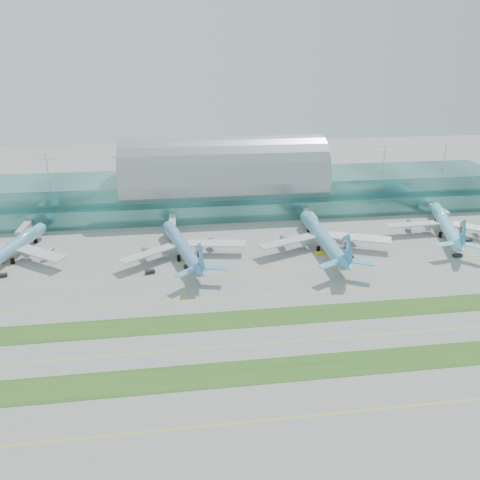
{
  "coord_description": "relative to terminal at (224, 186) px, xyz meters",
  "views": [
    {
      "loc": [
        -26.37,
        -141.9,
        90.7
      ],
      "look_at": [
        0.0,
        55.0,
        9.0
      ],
      "focal_mm": 35.0,
      "sensor_mm": 36.0,
      "label": 1
    }
  ],
  "objects": [
    {
      "name": "grass_strip_near",
      "position": [
        -0.01,
        -156.79,
        -14.19
      ],
      "size": [
        420.0,
        12.0,
        0.08
      ],
      "primitive_type": "cube",
      "color": "#2D591E",
      "rests_on": "ground"
    },
    {
      "name": "ground",
      "position": [
        -0.01,
        -128.79,
        -14.23
      ],
      "size": [
        700.0,
        700.0,
        0.0
      ],
      "primitive_type": "plane",
      "color": "gray",
      "rests_on": "ground"
    },
    {
      "name": "gse_c",
      "position": [
        -40.93,
        -84.63,
        -13.45
      ],
      "size": [
        4.42,
        3.17,
        1.55
      ],
      "primitive_type": "cube",
      "rotation": [
        0.0,
        0.0,
        0.29
      ],
      "color": "black",
      "rests_on": "ground"
    },
    {
      "name": "gse_d",
      "position": [
        -24.59,
        -81.43,
        -13.47
      ],
      "size": [
        3.82,
        2.66,
        1.52
      ],
      "primitive_type": "cube",
      "rotation": [
        0.0,
        0.0,
        0.3
      ],
      "color": "black",
      "rests_on": "ground"
    },
    {
      "name": "grass_strip_far",
      "position": [
        -0.01,
        -126.79,
        -14.19
      ],
      "size": [
        420.0,
        12.0,
        0.08
      ],
      "primitive_type": "cube",
      "color": "#2D591E",
      "rests_on": "ground"
    },
    {
      "name": "gse_b",
      "position": [
        -103.26,
        -79.84,
        -13.45
      ],
      "size": [
        3.84,
        2.35,
        1.55
      ],
      "primitive_type": "cube",
      "rotation": [
        0.0,
        0.0,
        0.2
      ],
      "color": "black",
      "rests_on": "ground"
    },
    {
      "name": "taxiline_d",
      "position": [
        -0.01,
        -88.79,
        -14.22
      ],
      "size": [
        420.0,
        0.35,
        0.01
      ],
      "primitive_type": "cube",
      "color": "yellow",
      "rests_on": "ground"
    },
    {
      "name": "airliner_d",
      "position": [
        110.13,
        -59.04,
        -8.18
      ],
      "size": [
        59.33,
        68.98,
        19.59
      ],
      "rotation": [
        0.0,
        0.0,
        -0.33
      ],
      "color": "#71DDF9",
      "rests_on": "ground"
    },
    {
      "name": "airliner_c",
      "position": [
        41.01,
        -68.08,
        -7.86
      ],
      "size": [
        66.15,
        74.93,
        20.66
      ],
      "rotation": [
        0.0,
        0.0,
        0.0
      ],
      "color": "#5CA7CB",
      "rests_on": "ground"
    },
    {
      "name": "taxiline_c",
      "position": [
        -0.01,
        -110.79,
        -14.22
      ],
      "size": [
        420.0,
        0.35,
        0.01
      ],
      "primitive_type": "cube",
      "color": "yellow",
      "rests_on": "ground"
    },
    {
      "name": "gse_e",
      "position": [
        37.81,
        -75.31,
        -13.5
      ],
      "size": [
        3.58,
        2.25,
        1.45
      ],
      "primitive_type": "cube",
      "rotation": [
        0.0,
        0.0,
        0.12
      ],
      "color": "#CFBD0C",
      "rests_on": "ground"
    },
    {
      "name": "taxiline_b",
      "position": [
        -0.01,
        -142.79,
        -14.22
      ],
      "size": [
        420.0,
        0.35,
        0.01
      ],
      "primitive_type": "cube",
      "color": "yellow",
      "rests_on": "ground"
    },
    {
      "name": "taxiline_a",
      "position": [
        -0.01,
        -176.79,
        -14.22
      ],
      "size": [
        420.0,
        0.35,
        0.01
      ],
      "primitive_type": "cube",
      "color": "yellow",
      "rests_on": "ground"
    },
    {
      "name": "terminal",
      "position": [
        0.0,
        0.0,
        0.0
      ],
      "size": [
        340.0,
        69.1,
        36.0
      ],
      "color": "#3D7A75",
      "rests_on": "ground"
    },
    {
      "name": "airliner_a",
      "position": [
        -104.75,
        -62.05,
        -8.47
      ],
      "size": [
        57.79,
        66.76,
        18.65
      ],
      "rotation": [
        0.0,
        0.0,
        -0.26
      ],
      "color": "#5CA4CC",
      "rests_on": "ground"
    },
    {
      "name": "gse_h",
      "position": [
        117.57,
        -69.05,
        -13.6
      ],
      "size": [
        3.67,
        2.09,
        1.26
      ],
      "primitive_type": "cube",
      "rotation": [
        0.0,
        0.0,
        0.11
      ],
      "color": "black",
      "rests_on": "ground"
    },
    {
      "name": "gse_g",
      "position": [
        101.35,
        -86.19,
        -13.49
      ],
      "size": [
        4.38,
        2.09,
        1.47
      ],
      "primitive_type": "cube",
      "rotation": [
        0.0,
        0.0,
        0.06
      ],
      "color": "black",
      "rests_on": "ground"
    },
    {
      "name": "airliner_b",
      "position": [
        -26.65,
        -68.89,
        -8.41
      ],
      "size": [
        58.65,
        67.66,
        18.85
      ],
      "rotation": [
        0.0,
        0.0,
        0.24
      ],
      "color": "#5C96CB",
      "rests_on": "ground"
    },
    {
      "name": "gse_f",
      "position": [
        50.68,
        -81.23,
        -13.53
      ],
      "size": [
        3.57,
        2.26,
        1.4
      ],
      "primitive_type": "cube",
      "rotation": [
        0.0,
        0.0,
        -0.13
      ],
      "color": "black",
      "rests_on": "ground"
    }
  ]
}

